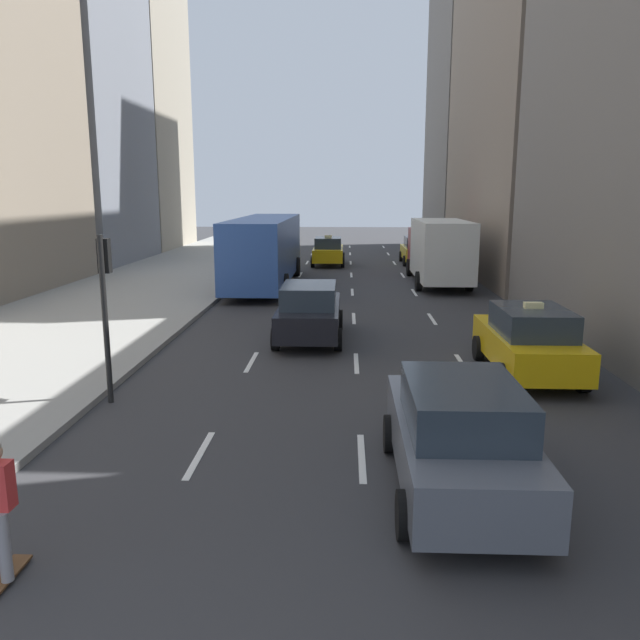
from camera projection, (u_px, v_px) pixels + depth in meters
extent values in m
cube|color=gray|center=(150.00, 286.00, 29.63)|extent=(8.00, 66.00, 0.15)
cube|color=white|center=(200.00, 454.00, 10.78)|extent=(0.12, 2.00, 0.01)
cube|color=white|center=(252.00, 362.00, 16.65)|extent=(0.12, 2.00, 0.01)
cube|color=white|center=(276.00, 318.00, 22.52)|extent=(0.12, 2.00, 0.01)
cube|color=white|center=(291.00, 292.00, 28.39)|extent=(0.12, 2.00, 0.01)
cube|color=white|center=(300.00, 275.00, 34.26)|extent=(0.12, 2.00, 0.01)
cube|color=white|center=(307.00, 263.00, 40.14)|extent=(0.12, 2.00, 0.01)
cube|color=white|center=(312.00, 254.00, 46.01)|extent=(0.12, 2.00, 0.01)
cube|color=white|center=(316.00, 247.00, 51.88)|extent=(0.12, 2.00, 0.01)
cube|color=white|center=(362.00, 457.00, 10.66)|extent=(0.12, 2.00, 0.01)
cube|color=white|center=(356.00, 363.00, 16.53)|extent=(0.12, 2.00, 0.01)
cube|color=white|center=(354.00, 318.00, 22.40)|extent=(0.12, 2.00, 0.01)
cube|color=white|center=(352.00, 292.00, 28.28)|extent=(0.12, 2.00, 0.01)
cube|color=white|center=(351.00, 275.00, 34.15)|extent=(0.12, 2.00, 0.01)
cube|color=white|center=(351.00, 263.00, 40.02)|extent=(0.12, 2.00, 0.01)
cube|color=white|center=(350.00, 254.00, 45.89)|extent=(0.12, 2.00, 0.01)
cube|color=white|center=(350.00, 247.00, 51.77)|extent=(0.12, 2.00, 0.01)
cube|color=white|center=(527.00, 460.00, 10.55)|extent=(0.12, 2.00, 0.01)
cube|color=white|center=(463.00, 364.00, 16.42)|extent=(0.12, 2.00, 0.01)
cube|color=white|center=(432.00, 319.00, 22.29)|extent=(0.12, 2.00, 0.01)
cube|color=white|center=(414.00, 292.00, 28.16)|extent=(0.12, 2.00, 0.01)
cube|color=white|center=(403.00, 275.00, 34.03)|extent=(0.12, 2.00, 0.01)
cube|color=white|center=(394.00, 263.00, 39.91)|extent=(0.12, 2.00, 0.01)
cube|color=white|center=(388.00, 254.00, 45.78)|extent=(0.12, 2.00, 0.01)
cube|color=white|center=(383.00, 247.00, 51.65)|extent=(0.12, 2.00, 0.01)
cube|color=#A89E89|center=(135.00, 70.00, 47.74)|extent=(6.00, 10.66, 27.30)
cube|color=gray|center=(539.00, 5.00, 31.62)|extent=(6.00, 16.78, 27.58)
cube|color=slate|center=(480.00, 17.00, 45.75)|extent=(6.00, 12.49, 34.15)
cube|color=yellow|center=(417.00, 253.00, 39.31)|extent=(1.80, 4.40, 0.76)
cube|color=#28333D|center=(418.00, 242.00, 38.91)|extent=(1.58, 2.29, 0.64)
cube|color=#F2E599|center=(418.00, 236.00, 38.84)|extent=(0.44, 0.20, 0.14)
cylinder|color=black|center=(401.00, 256.00, 40.76)|extent=(0.22, 0.66, 0.66)
cylinder|color=black|center=(429.00, 257.00, 40.69)|extent=(0.22, 0.66, 0.66)
cylinder|color=black|center=(405.00, 261.00, 38.09)|extent=(0.22, 0.66, 0.66)
cylinder|color=black|center=(434.00, 261.00, 38.02)|extent=(0.22, 0.66, 0.66)
cube|color=yellow|center=(527.00, 347.00, 15.38)|extent=(1.80, 4.40, 0.76)
cube|color=#28333D|center=(532.00, 321.00, 14.98)|extent=(1.58, 2.29, 0.64)
cube|color=#F2E599|center=(534.00, 305.00, 14.91)|extent=(0.44, 0.20, 0.14)
cylinder|color=black|center=(478.00, 348.00, 16.83)|extent=(0.22, 0.66, 0.66)
cylinder|color=black|center=(546.00, 348.00, 16.76)|extent=(0.22, 0.66, 0.66)
cylinder|color=black|center=(503.00, 377.00, 14.16)|extent=(0.22, 0.66, 0.66)
cylinder|color=black|center=(584.00, 378.00, 14.09)|extent=(0.22, 0.66, 0.66)
cube|color=yellow|center=(328.00, 254.00, 38.68)|extent=(1.80, 4.40, 0.76)
cube|color=#28333D|center=(328.00, 243.00, 38.28)|extent=(1.58, 2.29, 0.64)
cube|color=#F2E599|center=(328.00, 236.00, 38.20)|extent=(0.44, 0.20, 0.14)
cylinder|color=black|center=(315.00, 257.00, 40.12)|extent=(0.22, 0.66, 0.66)
cylinder|color=black|center=(343.00, 258.00, 40.05)|extent=(0.22, 0.66, 0.66)
cylinder|color=black|center=(313.00, 262.00, 37.45)|extent=(0.22, 0.66, 0.66)
cylinder|color=black|center=(343.00, 262.00, 37.38)|extent=(0.22, 0.66, 0.66)
cube|color=#565B66|center=(457.00, 445.00, 9.36)|extent=(1.80, 4.50, 0.81)
cube|color=#28333D|center=(463.00, 405.00, 8.95)|extent=(1.58, 2.34, 0.64)
cylinder|color=black|center=(390.00, 434.00, 10.84)|extent=(0.22, 0.66, 0.66)
cylinder|color=black|center=(495.00, 435.00, 10.77)|extent=(0.22, 0.66, 0.66)
cylinder|color=black|center=(405.00, 515.00, 8.11)|extent=(0.22, 0.66, 0.66)
cylinder|color=black|center=(545.00, 518.00, 8.04)|extent=(0.22, 0.66, 0.66)
cube|color=black|center=(310.00, 316.00, 19.12)|extent=(1.80, 4.55, 0.77)
cube|color=#28333D|center=(309.00, 295.00, 18.71)|extent=(1.58, 2.37, 0.64)
cylinder|color=black|center=(285.00, 319.00, 20.61)|extent=(0.22, 0.66, 0.66)
cylinder|color=black|center=(339.00, 320.00, 20.54)|extent=(0.22, 0.66, 0.66)
cylinder|color=black|center=(275.00, 339.00, 17.85)|extent=(0.22, 0.66, 0.66)
cylinder|color=black|center=(338.00, 340.00, 17.78)|extent=(0.22, 0.66, 0.66)
cube|color=#2D519E|center=(265.00, 248.00, 29.98)|extent=(2.50, 11.60, 2.90)
cube|color=#28333D|center=(278.00, 233.00, 35.54)|extent=(2.30, 0.12, 1.40)
cube|color=#28333D|center=(240.00, 241.00, 29.96)|extent=(0.08, 9.86, 1.10)
cube|color=yellow|center=(278.00, 217.00, 35.36)|extent=(1.50, 0.10, 0.36)
cylinder|color=black|center=(251.00, 266.00, 33.81)|extent=(0.30, 1.00, 1.00)
cylinder|color=black|center=(297.00, 267.00, 33.71)|extent=(0.30, 1.00, 1.00)
cylinder|color=black|center=(228.00, 285.00, 27.17)|extent=(0.30, 1.00, 1.00)
cylinder|color=black|center=(285.00, 285.00, 27.07)|extent=(0.30, 1.00, 1.00)
cube|color=maroon|center=(429.00, 248.00, 33.60)|extent=(2.10, 2.40, 2.10)
cube|color=#28333D|center=(427.00, 241.00, 34.66)|extent=(1.90, 0.10, 0.90)
cube|color=silver|center=(441.00, 249.00, 29.43)|extent=(2.30, 6.00, 2.70)
cylinder|color=black|center=(409.00, 267.00, 33.85)|extent=(0.28, 0.90, 0.90)
cylinder|color=black|center=(448.00, 267.00, 33.77)|extent=(0.28, 0.90, 0.90)
cylinder|color=black|center=(419.00, 281.00, 28.57)|extent=(0.28, 0.90, 0.90)
cylinder|color=black|center=(469.00, 281.00, 28.48)|extent=(0.28, 0.90, 0.90)
cube|color=brown|center=(6.00, 575.00, 7.31)|extent=(0.24, 0.80, 0.03)
cylinder|color=black|center=(19.00, 563.00, 7.59)|extent=(0.18, 0.05, 0.05)
cylinder|color=gray|center=(0.00, 535.00, 7.34)|extent=(0.14, 0.14, 0.84)
cylinder|color=gray|center=(4.00, 547.00, 7.10)|extent=(0.14, 0.14, 0.84)
cylinder|color=black|center=(105.00, 321.00, 13.10)|extent=(0.12, 0.12, 3.60)
cube|color=black|center=(104.00, 256.00, 13.01)|extent=(0.24, 0.20, 0.72)
sphere|color=red|center=(105.00, 244.00, 13.07)|extent=(0.14, 0.14, 0.14)
sphere|color=#4C3F14|center=(106.00, 255.00, 13.12)|extent=(0.14, 0.14, 0.14)
sphere|color=#198C2D|center=(107.00, 266.00, 13.16)|extent=(0.14, 0.14, 0.14)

